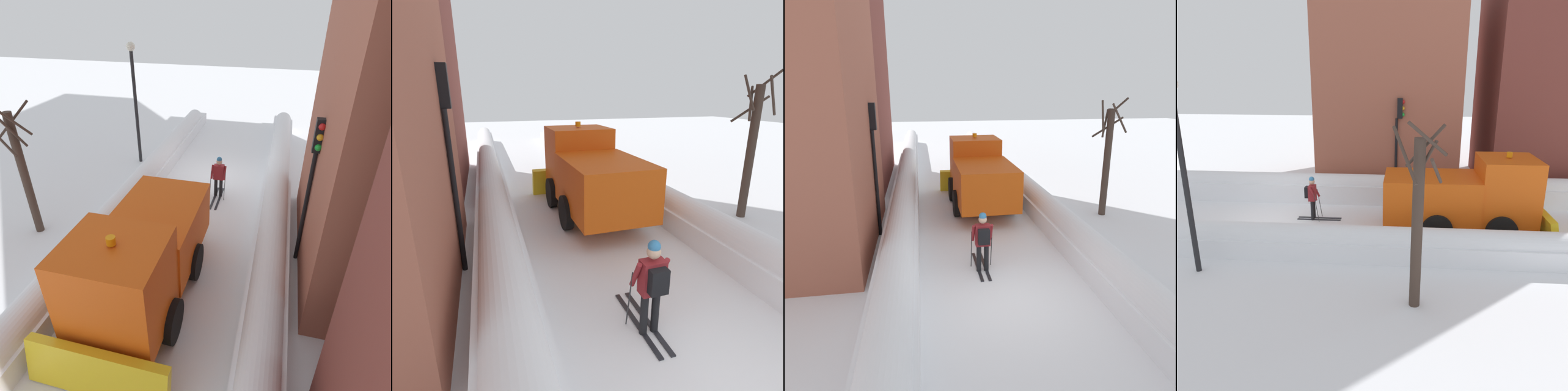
{
  "view_description": "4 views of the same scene",
  "coord_description": "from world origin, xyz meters",
  "views": [
    {
      "loc": [
        -2.58,
        13.8,
        7.29
      ],
      "look_at": [
        -0.17,
        4.43,
        1.59
      ],
      "focal_mm": 30.65,
      "sensor_mm": 36.0,
      "label": 1
    },
    {
      "loc": [
        -2.92,
        -2.49,
        4.07
      ],
      "look_at": [
        -0.31,
        5.46,
        1.38
      ],
      "focal_mm": 28.99,
      "sensor_mm": 36.0,
      "label": 2
    },
    {
      "loc": [
        -2.09,
        -7.95,
        5.2
      ],
      "look_at": [
        0.07,
        5.1,
        1.25
      ],
      "focal_mm": 33.62,
      "sensor_mm": 36.0,
      "label": 3
    },
    {
      "loc": [
        14.06,
        5.31,
        5.78
      ],
      "look_at": [
        0.71,
        4.15,
        1.45
      ],
      "focal_mm": 35.07,
      "sensor_mm": 36.0,
      "label": 4
    }
  ],
  "objects": [
    {
      "name": "snowbank_left",
      "position": [
        -2.82,
        10.0,
        0.63
      ],
      "size": [
        1.1,
        36.0,
        1.32
      ],
      "color": "white",
      "rests_on": "ground"
    },
    {
      "name": "ground_plane",
      "position": [
        0.0,
        10.0,
        0.0
      ],
      "size": [
        80.0,
        80.0,
        0.0
      ],
      "primitive_type": "plane",
      "color": "white"
    },
    {
      "name": "traffic_light_pole",
      "position": [
        -3.65,
        4.98,
        3.27
      ],
      "size": [
        0.28,
        0.42,
        4.69
      ],
      "color": "black",
      "rests_on": "ground"
    },
    {
      "name": "snowbank_right",
      "position": [
        2.82,
        10.0,
        0.48
      ],
      "size": [
        1.1,
        36.0,
        1.09
      ],
      "color": "white",
      "rests_on": "ground"
    },
    {
      "name": "plow_truck",
      "position": [
        0.45,
        7.61,
        1.48
      ],
      "size": [
        3.2,
        5.98,
        3.12
      ],
      "color": "#DB510F",
      "rests_on": "ground"
    },
    {
      "name": "skier",
      "position": [
        -0.44,
        1.59,
        1.0
      ],
      "size": [
        0.62,
        1.8,
        1.81
      ],
      "color": "black",
      "rests_on": "ground"
    },
    {
      "name": "bare_tree_near",
      "position": [
        5.39,
        5.66,
        2.39
      ],
      "size": [
        1.18,
        1.27,
        4.82
      ],
      "color": "#3F3028",
      "rests_on": "ground"
    }
  ]
}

